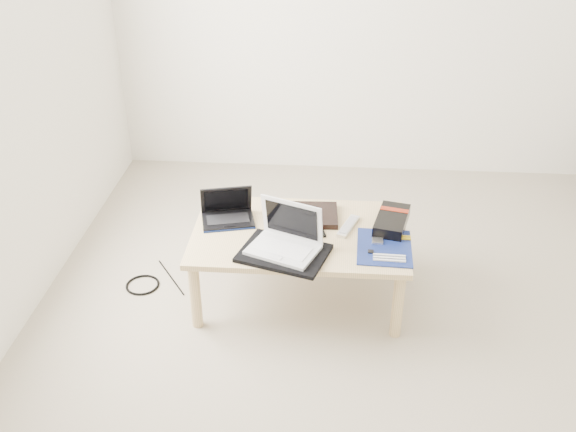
# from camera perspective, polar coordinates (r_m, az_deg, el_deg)

# --- Properties ---
(ground) EXTENTS (4.00, 4.00, 0.00)m
(ground) POSITION_cam_1_polar(r_m,az_deg,el_deg) (3.25, 11.61, -11.55)
(ground) COLOR #B3A691
(ground) RESTS_ON ground
(coffee_table) EXTENTS (1.10, 0.70, 0.40)m
(coffee_table) POSITION_cam_1_polar(r_m,az_deg,el_deg) (3.33, 1.02, -2.09)
(coffee_table) COLOR #D8B582
(coffee_table) RESTS_ON ground
(book) EXTENTS (0.31, 0.26, 0.03)m
(book) POSITION_cam_1_polar(r_m,az_deg,el_deg) (3.42, 1.91, 0.09)
(book) COLOR black
(book) RESTS_ON coffee_table
(netbook) EXTENTS (0.31, 0.26, 0.19)m
(netbook) POSITION_cam_1_polar(r_m,az_deg,el_deg) (3.40, -5.40, 0.24)
(netbook) COLOR black
(netbook) RESTS_ON coffee_table
(tablet) EXTENTS (0.26, 0.22, 0.01)m
(tablet) POSITION_cam_1_polar(r_m,az_deg,el_deg) (3.31, 1.21, -1.27)
(tablet) COLOR black
(tablet) RESTS_ON coffee_table
(remote) EXTENTS (0.12, 0.22, 0.02)m
(remote) POSITION_cam_1_polar(r_m,az_deg,el_deg) (3.35, 5.38, -0.90)
(remote) COLOR silver
(remote) RESTS_ON coffee_table
(neoprene_sleeve) EXTENTS (0.48, 0.41, 0.02)m
(neoprene_sleeve) POSITION_cam_1_polar(r_m,az_deg,el_deg) (3.12, -0.38, -3.33)
(neoprene_sleeve) COLOR black
(neoprene_sleeve) RESTS_ON coffee_table
(white_laptop) EXTENTS (0.39, 0.34, 0.24)m
(white_laptop) POSITION_cam_1_polar(r_m,az_deg,el_deg) (3.11, -0.19, -2.09)
(white_laptop) COLOR silver
(white_laptop) RESTS_ON neoprene_sleeve
(motherboard) EXTENTS (0.28, 0.34, 0.02)m
(motherboard) POSITION_cam_1_polar(r_m,az_deg,el_deg) (3.21, 8.59, -2.77)
(motherboard) COLOR #0B1949
(motherboard) RESTS_ON coffee_table
(gpu_box) EXTENTS (0.22, 0.33, 0.07)m
(gpu_box) POSITION_cam_1_polar(r_m,az_deg,el_deg) (3.38, 9.21, -0.43)
(gpu_box) COLOR black
(gpu_box) RESTS_ON coffee_table
(cable_coil) EXTENTS (0.12, 0.12, 0.01)m
(cable_coil) POSITION_cam_1_polar(r_m,az_deg,el_deg) (3.34, -0.96, -0.92)
(cable_coil) COLOR black
(cable_coil) RESTS_ON coffee_table
(floor_cable_coil) EXTENTS (0.21, 0.21, 0.01)m
(floor_cable_coil) POSITION_cam_1_polar(r_m,az_deg,el_deg) (3.68, -12.80, -5.99)
(floor_cable_coil) COLOR black
(floor_cable_coil) RESTS_ON ground
(floor_cable_trail) EXTENTS (0.22, 0.32, 0.01)m
(floor_cable_trail) POSITION_cam_1_polar(r_m,az_deg,el_deg) (3.71, -10.35, -5.38)
(floor_cable_trail) COLOR black
(floor_cable_trail) RESTS_ON ground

